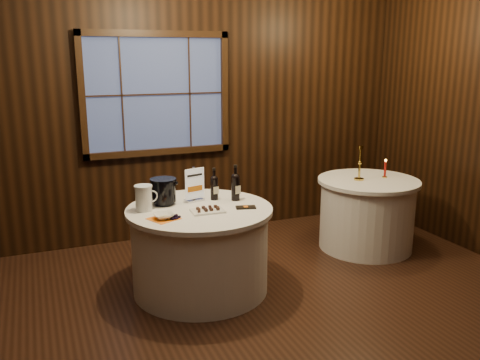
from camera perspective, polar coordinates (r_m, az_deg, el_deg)
name	(u,v)px	position (r m, az deg, el deg)	size (l,w,h in m)	color
ground	(244,345)	(3.90, 0.41, -18.07)	(6.00, 6.00, 0.00)	black
back_wall	(156,104)	(5.71, -9.37, 8.44)	(6.00, 0.10, 3.00)	black
main_table	(200,249)	(4.57, -4.49, -7.71)	(1.28, 1.28, 0.77)	silver
side_table	(367,213)	(5.71, 14.03, -3.66)	(1.08, 1.08, 0.77)	silver
sign_stand	(194,190)	(4.61, -5.15, -1.09)	(0.19, 0.13, 0.32)	silver
port_bottle_left	(214,186)	(4.65, -2.91, -0.67)	(0.07, 0.08, 0.30)	black
port_bottle_right	(235,185)	(4.62, -0.51, -0.57)	(0.08, 0.09, 0.33)	black
ice_bucket	(163,191)	(4.54, -8.59, -1.22)	(0.23, 0.23, 0.24)	black
chocolate_plate	(208,210)	(4.32, -3.65, -3.38)	(0.28, 0.20, 0.04)	white
chocolate_box	(246,207)	(4.42, 0.66, -3.09)	(0.17, 0.09, 0.01)	black
grape_bunch	(176,217)	(4.15, -7.24, -4.19)	(0.16, 0.08, 0.04)	black
glass_pitcher	(144,198)	(4.40, -10.74, -1.98)	(0.20, 0.16, 0.22)	silver
orange_napkin	(164,219)	(4.18, -8.56, -4.31)	(0.21, 0.21, 0.00)	orange
cracker_bowl	(164,216)	(4.17, -8.57, -4.03)	(0.16, 0.16, 0.04)	white
brass_candlestick	(360,168)	(5.53, 13.27, 1.35)	(0.10, 0.10, 0.37)	gold
red_candle	(385,170)	(5.71, 15.98, 1.05)	(0.06, 0.06, 0.20)	gold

